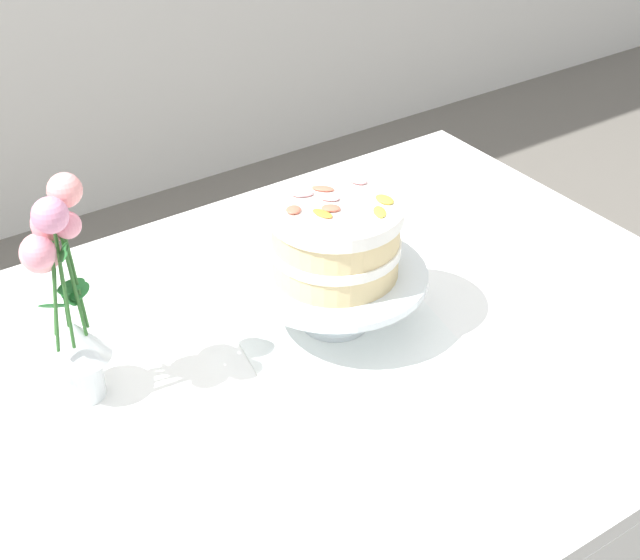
{
  "coord_description": "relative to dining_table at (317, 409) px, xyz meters",
  "views": [
    {
      "loc": [
        -0.64,
        -0.96,
        1.66
      ],
      "look_at": [
        0.03,
        0.01,
        0.86
      ],
      "focal_mm": 53.63,
      "sensor_mm": 36.0,
      "label": 1
    }
  ],
  "objects": [
    {
      "name": "linen_napkin",
      "position": [
        0.08,
        0.07,
        0.09
      ],
      "size": [
        0.38,
        0.38,
        0.0
      ],
      "primitive_type": "cube",
      "rotation": [
        0.0,
        0.0,
        -0.2
      ],
      "color": "white",
      "rests_on": "dining_table"
    },
    {
      "name": "layer_cake",
      "position": [
        0.08,
        0.07,
        0.25
      ],
      "size": [
        0.21,
        0.21,
        0.13
      ],
      "color": "beige",
      "rests_on": "cake_stand"
    },
    {
      "name": "flower_vase",
      "position": [
        -0.32,
        0.13,
        0.27
      ],
      "size": [
        0.1,
        0.1,
        0.35
      ],
      "color": "silver",
      "rests_on": "dining_table"
    },
    {
      "name": "cake_stand",
      "position": [
        0.08,
        0.07,
        0.17
      ],
      "size": [
        0.29,
        0.29,
        0.1
      ],
      "color": "silver",
      "rests_on": "linen_napkin"
    },
    {
      "name": "dining_table",
      "position": [
        0.0,
        0.0,
        0.0
      ],
      "size": [
        1.4,
        1.0,
        0.74
      ],
      "color": "white",
      "rests_on": "ground"
    }
  ]
}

